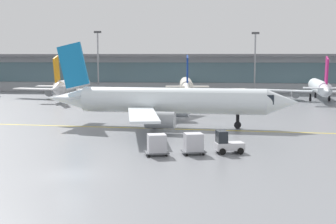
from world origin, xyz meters
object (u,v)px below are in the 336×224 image
(apron_light_mast_1, at_px, (98,59))
(gate_airplane_2, at_px, (186,86))
(taxiing_regional_jet, at_px, (170,101))
(cargo_dolly_lead, at_px, (194,143))
(apron_light_mast_2, at_px, (255,60))
(cargo_dolly_trailing, at_px, (157,144))
(gate_airplane_3, at_px, (319,87))
(baggage_tug, at_px, (227,144))
(gate_airplane_1, at_px, (72,86))

(apron_light_mast_1, bearing_deg, gate_airplane_2, -33.12)
(taxiing_regional_jet, bearing_deg, cargo_dolly_lead, -72.40)
(gate_airplane_2, relative_size, apron_light_mast_2, 1.90)
(gate_airplane_2, relative_size, cargo_dolly_trailing, 11.40)
(gate_airplane_3, height_order, cargo_dolly_trailing, gate_airplane_3)
(baggage_tug, bearing_deg, gate_airplane_1, 103.97)
(cargo_dolly_lead, distance_m, apron_light_mast_2, 74.92)
(gate_airplane_1, bearing_deg, cargo_dolly_lead, -154.93)
(gate_airplane_3, xyz_separation_m, baggage_tug, (-19.19, -57.58, -1.81))
(gate_airplane_1, height_order, cargo_dolly_lead, gate_airplane_1)
(baggage_tug, bearing_deg, apron_light_mast_1, 97.23)
(gate_airplane_1, xyz_separation_m, apron_light_mast_1, (1.52, 16.19, 5.53))
(gate_airplane_2, height_order, taxiing_regional_jet, taxiing_regional_jet)
(taxiing_regional_jet, bearing_deg, gate_airplane_3, 61.66)
(gate_airplane_3, relative_size, baggage_tug, 9.46)
(gate_airplane_3, xyz_separation_m, cargo_dolly_trailing, (-25.50, -59.35, -1.65))
(gate_airplane_2, distance_m, apron_light_mast_1, 27.88)
(baggage_tug, height_order, apron_light_mast_2, apron_light_mast_2)
(taxiing_regional_jet, distance_m, cargo_dolly_trailing, 18.63)
(cargo_dolly_lead, bearing_deg, gate_airplane_3, 53.50)
(gate_airplane_2, bearing_deg, gate_airplane_1, 87.93)
(cargo_dolly_lead, height_order, apron_light_mast_1, apron_light_mast_1)
(apron_light_mast_2, bearing_deg, cargo_dolly_trailing, -100.18)
(gate_airplane_3, distance_m, apron_light_mast_1, 52.82)
(gate_airplane_1, relative_size, cargo_dolly_trailing, 11.24)
(baggage_tug, height_order, cargo_dolly_trailing, baggage_tug)
(baggage_tug, relative_size, cargo_dolly_lead, 1.17)
(gate_airplane_1, distance_m, gate_airplane_2, 24.44)
(taxiing_regional_jet, relative_size, cargo_dolly_trailing, 13.31)
(cargo_dolly_trailing, bearing_deg, gate_airplane_2, 75.99)
(gate_airplane_1, relative_size, gate_airplane_2, 0.99)
(taxiing_regional_jet, bearing_deg, apron_light_mast_1, 117.29)
(gate_airplane_1, bearing_deg, gate_airplane_2, -88.90)
(gate_airplane_1, distance_m, cargo_dolly_lead, 64.97)
(taxiing_regional_jet, bearing_deg, apron_light_mast_2, 80.25)
(apron_light_mast_2, bearing_deg, baggage_tug, -95.57)
(gate_airplane_2, bearing_deg, baggage_tug, -177.16)
(gate_airplane_1, height_order, apron_light_mast_1, apron_light_mast_1)
(gate_airplane_2, bearing_deg, taxiing_regional_jet, 176.22)
(baggage_tug, xyz_separation_m, apron_light_mast_2, (7.12, 73.04, 7.15))
(cargo_dolly_lead, height_order, apron_light_mast_2, apron_light_mast_2)
(taxiing_regional_jet, height_order, cargo_dolly_trailing, taxiing_regional_jet)
(cargo_dolly_lead, bearing_deg, apron_light_mast_2, 66.50)
(taxiing_regional_jet, relative_size, apron_light_mast_1, 2.16)
(gate_airplane_1, distance_m, gate_airplane_3, 51.65)
(gate_airplane_2, bearing_deg, cargo_dolly_trailing, 176.64)
(apron_light_mast_1, bearing_deg, cargo_dolly_trailing, -71.83)
(baggage_tug, bearing_deg, gate_airplane_2, 82.19)
(baggage_tug, xyz_separation_m, cargo_dolly_trailing, (-6.31, -1.77, 0.16))
(gate_airplane_1, bearing_deg, apron_light_mast_1, -7.20)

